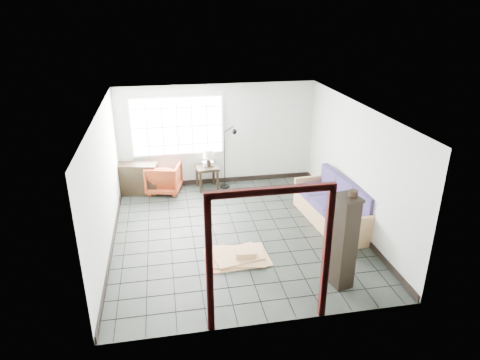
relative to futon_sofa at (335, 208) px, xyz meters
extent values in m
plane|color=black|center=(-2.18, -0.06, -0.36)|extent=(5.50, 5.50, 0.00)
cube|color=#B6BAB3|center=(-2.18, 2.69, 0.94)|extent=(5.00, 0.02, 2.60)
cube|color=#B6BAB3|center=(-2.18, -2.81, 0.94)|extent=(5.00, 0.02, 2.60)
cube|color=#B6BAB3|center=(-4.68, -0.06, 0.94)|extent=(0.02, 5.50, 2.60)
cube|color=#B6BAB3|center=(0.32, -0.06, 0.94)|extent=(0.02, 5.50, 2.60)
cube|color=white|center=(-2.18, -0.06, 2.24)|extent=(5.00, 5.50, 0.02)
cube|color=black|center=(-2.18, 2.67, -0.30)|extent=(4.95, 0.03, 0.12)
cube|color=black|center=(-4.66, -0.06, -0.30)|extent=(0.03, 5.45, 0.12)
cube|color=black|center=(0.30, -0.06, -0.30)|extent=(0.03, 5.45, 0.12)
cube|color=silver|center=(-3.18, 2.65, 1.24)|extent=(2.32, 0.06, 1.52)
cube|color=white|center=(-3.18, 2.61, 1.24)|extent=(2.20, 0.02, 1.40)
cube|color=#3A0D0D|center=(-3.03, -2.76, 0.69)|extent=(0.10, 0.08, 2.10)
cube|color=#3A0D0D|center=(-1.33, -2.76, 0.69)|extent=(0.10, 0.08, 2.10)
cube|color=#3A0D0D|center=(-2.18, -2.76, 1.79)|extent=(1.80, 0.08, 0.10)
cube|color=olive|center=(-0.07, -0.01, -0.17)|extent=(1.05, 2.17, 0.38)
cube|color=olive|center=(0.04, -1.08, -0.02)|extent=(0.84, 0.15, 0.67)
cube|color=olive|center=(-0.18, 1.07, -0.02)|extent=(0.84, 0.15, 0.67)
cube|color=olive|center=(0.31, 0.03, 0.22)|extent=(0.30, 2.09, 0.73)
cube|color=#231A43|center=(-0.02, -0.70, 0.11)|extent=(0.82, 0.75, 0.17)
cube|color=#231A43|center=(0.28, -0.67, 0.36)|extent=(0.22, 0.68, 0.55)
cube|color=#231A43|center=(-0.09, -0.01, 0.11)|extent=(0.82, 0.75, 0.17)
cube|color=#231A43|center=(0.21, 0.02, 0.36)|extent=(0.22, 0.68, 0.55)
cube|color=#231A43|center=(-0.16, 0.68, 0.11)|extent=(0.82, 0.75, 0.17)
cube|color=#231A43|center=(0.14, 0.71, 0.36)|extent=(0.22, 0.68, 0.55)
imported|color=maroon|center=(-3.59, 2.34, 0.06)|extent=(0.95, 0.92, 0.82)
cube|color=black|center=(-2.51, 2.34, 0.22)|extent=(0.61, 0.61, 0.07)
cube|color=black|center=(-2.70, 2.10, -0.08)|extent=(0.06, 0.06, 0.55)
cube|color=black|center=(-2.26, 2.15, -0.08)|extent=(0.06, 0.06, 0.55)
cube|color=black|center=(-2.75, 2.54, -0.08)|extent=(0.06, 0.06, 0.55)
cube|color=black|center=(-2.31, 2.59, -0.08)|extent=(0.06, 0.06, 0.55)
cylinder|color=black|center=(-2.46, 2.33, 0.33)|extent=(0.13, 0.13, 0.15)
cylinder|color=black|center=(-2.46, 2.33, 0.46)|extent=(0.03, 0.03, 0.11)
cone|color=beige|center=(-2.46, 2.33, 0.58)|extent=(0.34, 0.34, 0.22)
cube|color=silver|center=(-2.46, 2.41, 0.30)|extent=(0.29, 0.24, 0.09)
cylinder|color=black|center=(-2.59, 2.39, 0.30)|extent=(0.03, 0.06, 0.06)
cylinder|color=black|center=(-2.05, 2.34, -0.34)|extent=(0.30, 0.30, 0.03)
cylinder|color=black|center=(-2.05, 2.34, 0.41)|extent=(0.03, 0.03, 1.49)
cylinder|color=black|center=(-1.93, 2.32, 1.20)|extent=(0.25, 0.07, 0.13)
sphere|color=black|center=(-1.81, 2.30, 1.13)|extent=(0.16, 0.16, 0.13)
cube|color=black|center=(-4.24, 2.34, 0.03)|extent=(1.06, 0.59, 0.78)
cube|color=black|center=(-4.24, 2.34, 0.05)|extent=(0.99, 0.52, 0.03)
cube|color=black|center=(-0.75, -2.07, 0.45)|extent=(0.38, 0.46, 1.61)
cube|color=black|center=(-0.75, -2.07, 1.25)|extent=(0.43, 0.50, 0.04)
cylinder|color=black|center=(-0.67, -2.08, 1.33)|extent=(0.19, 0.19, 0.11)
cube|color=#9D714B|center=(-0.03, -0.46, -0.35)|extent=(0.52, 0.43, 0.02)
cube|color=black|center=(-0.27, -0.48, -0.19)|extent=(0.05, 0.39, 0.33)
cube|color=#9D714B|center=(0.22, -0.44, -0.19)|extent=(0.05, 0.39, 0.33)
cube|color=#9D714B|center=(-0.01, -0.65, -0.19)|extent=(0.49, 0.06, 0.33)
cube|color=#9D714B|center=(-0.04, -0.26, -0.19)|extent=(0.49, 0.06, 0.33)
cube|color=#9D714B|center=(-0.34, -0.48, 0.03)|extent=(0.22, 0.40, 0.14)
cube|color=#9D714B|center=(0.29, -0.43, 0.03)|extent=(0.22, 0.40, 0.14)
cube|color=#9D714B|center=(-2.33, -0.99, -0.34)|extent=(1.22, 0.88, 0.02)
cube|color=#9D714B|center=(-2.33, -0.99, -0.32)|extent=(1.14, 0.91, 0.02)
cube|color=#9D714B|center=(-2.33, -0.99, -0.29)|extent=(0.99, 0.80, 0.02)
cube|color=#9D714B|center=(-2.18, -1.04, -0.23)|extent=(0.37, 0.31, 0.10)
camera|label=1|loc=(-3.51, -7.72, 4.09)|focal=32.00mm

